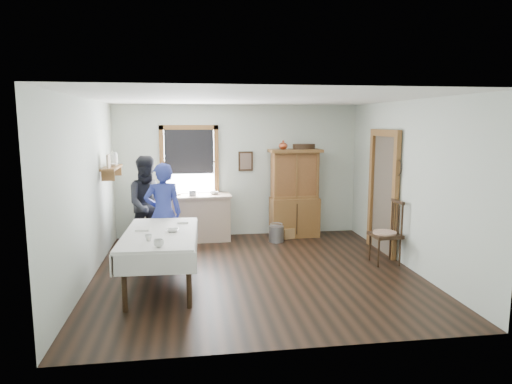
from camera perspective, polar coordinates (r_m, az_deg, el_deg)
room at (r=7.00m, az=-0.04°, el=0.53°), size 5.01×5.01×2.70m
window at (r=9.34m, az=-8.33°, el=4.14°), size 1.18×0.07×1.48m
doorway at (r=8.52m, az=15.67°, el=0.41°), size 0.09×1.14×2.22m
wall_shelf at (r=8.54m, az=-17.56°, el=3.11°), size 0.24×1.00×0.44m
framed_picture at (r=9.42m, az=-1.30°, el=3.86°), size 0.30×0.04×0.40m
rug_beater at (r=7.97m, az=17.39°, el=3.81°), size 0.01×0.27×0.27m
work_counter at (r=9.18m, az=-8.24°, el=-3.22°), size 1.63×0.67×0.92m
china_hutch at (r=9.40m, az=4.86°, el=-0.16°), size 1.07×0.54×1.80m
dining_table at (r=6.76m, az=-11.79°, el=-8.22°), size 1.11×2.02×0.80m
spindle_chair at (r=7.91m, az=15.86°, el=-4.82°), size 0.53×0.53×1.08m
pail at (r=9.07m, az=2.55°, el=-5.25°), size 0.39×0.39×0.32m
wicker_basket at (r=9.42m, az=4.24°, el=-5.05°), size 0.42×0.34×0.22m
woman_blue at (r=7.74m, az=-11.51°, el=-3.10°), size 0.63×0.46×1.57m
figure_dark at (r=8.49m, az=-13.19°, el=-1.93°), size 0.92×0.79×1.62m
table_cup_a at (r=5.87m, az=-12.07°, el=-6.29°), size 0.16×0.16×0.10m
table_cup_b at (r=6.22m, az=-13.29°, el=-5.57°), size 0.11×0.11×0.09m
table_bowl at (r=6.65m, az=-10.40°, el=-4.71°), size 0.22×0.22×0.05m
counter_book at (r=9.20m, az=-10.55°, el=-0.27°), size 0.17×0.22×0.02m
counter_bowl at (r=9.14m, az=-5.29°, el=-0.11°), size 0.23×0.23×0.06m
shelf_bowl at (r=8.55m, az=-17.56°, el=3.28°), size 0.22×0.22×0.05m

